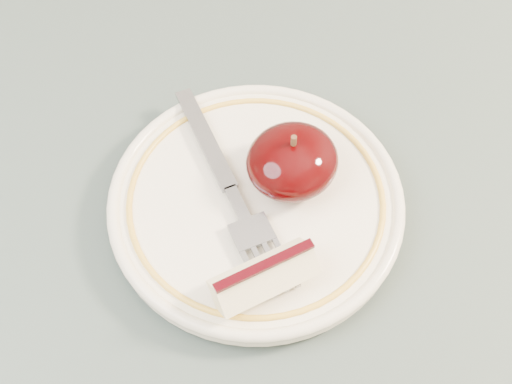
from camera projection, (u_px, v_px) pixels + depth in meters
table at (390, 346)px, 0.55m from camera, size 0.90×0.90×0.75m
plate at (256, 203)px, 0.50m from camera, size 0.21×0.21×0.02m
apple_half at (292, 161)px, 0.49m from camera, size 0.06×0.06×0.05m
apple_wedge at (264, 276)px, 0.45m from camera, size 0.07×0.04×0.03m
fork at (231, 190)px, 0.49m from camera, size 0.05×0.18×0.00m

